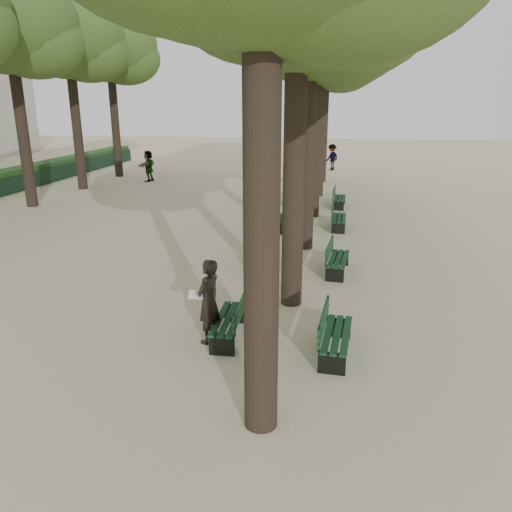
# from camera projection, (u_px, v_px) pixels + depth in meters

# --- Properties ---
(ground) EXTENTS (120.00, 120.00, 0.00)m
(ground) POSITION_uv_depth(u_px,v_px,m) (202.00, 355.00, 10.02)
(ground) COLOR beige
(ground) RESTS_ON ground
(tree_central_2) EXTENTS (6.00, 6.00, 9.95)m
(tree_central_2) POSITION_uv_depth(u_px,v_px,m) (312.00, 5.00, 15.03)
(tree_central_2) COLOR #33261C
(tree_central_2) RESTS_ON ground
(tree_central_3) EXTENTS (6.00, 6.00, 9.95)m
(tree_central_3) POSITION_uv_depth(u_px,v_px,m) (319.00, 27.00, 19.74)
(tree_central_3) COLOR #33261C
(tree_central_3) RESTS_ON ground
(tree_central_4) EXTENTS (6.00, 6.00, 9.95)m
(tree_central_4) POSITION_uv_depth(u_px,v_px,m) (324.00, 41.00, 24.45)
(tree_central_4) COLOR #33261C
(tree_central_4) RESTS_ON ground
(tree_central_5) EXTENTS (6.00, 6.00, 9.95)m
(tree_central_5) POSITION_uv_depth(u_px,v_px,m) (327.00, 51.00, 29.15)
(tree_central_5) COLOR #33261C
(tree_central_5) RESTS_ON ground
(tree_far_3) EXTENTS (6.00, 6.00, 10.45)m
(tree_far_3) POSITION_uv_depth(u_px,v_px,m) (8.00, 22.00, 21.68)
(tree_far_3) COLOR #33261C
(tree_far_3) RESTS_ON ground
(tree_far_4) EXTENTS (6.00, 6.00, 10.45)m
(tree_far_4) POSITION_uv_depth(u_px,v_px,m) (67.00, 36.00, 26.39)
(tree_far_4) COLOR #33261C
(tree_far_4) RESTS_ON ground
(tree_far_5) EXTENTS (6.00, 6.00, 10.45)m
(tree_far_5) POSITION_uv_depth(u_px,v_px,m) (109.00, 46.00, 31.09)
(tree_far_5) COLOR #33261C
(tree_far_5) RESTS_ON ground
(bench_left_0) EXTENTS (0.62, 1.81, 0.92)m
(bench_left_0) POSITION_uv_depth(u_px,v_px,m) (229.00, 326.00, 10.68)
(bench_left_0) COLOR black
(bench_left_0) RESTS_ON ground
(bench_left_1) EXTENTS (0.69, 1.84, 0.92)m
(bench_left_1) POSITION_uv_depth(u_px,v_px,m) (264.00, 257.00, 15.44)
(bench_left_1) COLOR black
(bench_left_1) RESTS_ON ground
(bench_left_2) EXTENTS (0.61, 1.81, 0.92)m
(bench_left_2) POSITION_uv_depth(u_px,v_px,m) (281.00, 223.00, 19.69)
(bench_left_2) COLOR black
(bench_left_2) RESTS_ON ground
(bench_left_3) EXTENTS (0.78, 1.86, 0.92)m
(bench_left_3) POSITION_uv_depth(u_px,v_px,m) (293.00, 198.00, 24.54)
(bench_left_3) COLOR black
(bench_left_3) RESTS_ON ground
(bench_right_0) EXTENTS (0.70, 1.84, 0.92)m
(bench_right_0) POSITION_uv_depth(u_px,v_px,m) (336.00, 342.00, 9.98)
(bench_right_0) COLOR black
(bench_right_0) RESTS_ON ground
(bench_right_1) EXTENTS (0.74, 1.85, 0.92)m
(bench_right_1) POSITION_uv_depth(u_px,v_px,m) (338.00, 264.00, 14.71)
(bench_right_1) COLOR black
(bench_right_1) RESTS_ON ground
(bench_right_2) EXTENTS (0.59, 1.81, 0.92)m
(bench_right_2) POSITION_uv_depth(u_px,v_px,m) (339.00, 222.00, 19.79)
(bench_right_2) COLOR black
(bench_right_2) RESTS_ON ground
(bench_right_3) EXTENTS (0.65, 1.82, 0.92)m
(bench_right_3) POSITION_uv_depth(u_px,v_px,m) (339.00, 202.00, 23.79)
(bench_right_3) COLOR black
(bench_right_3) RESTS_ON ground
(man_with_map) EXTENTS (0.74, 0.81, 1.82)m
(man_with_map) POSITION_uv_depth(u_px,v_px,m) (209.00, 301.00, 10.35)
(man_with_map) COLOR black
(man_with_map) RESTS_ON ground
(pedestrian_a) EXTENTS (0.59, 0.83, 1.59)m
(pedestrian_a) POSITION_uv_depth(u_px,v_px,m) (270.00, 168.00, 31.40)
(pedestrian_a) COLOR #262628
(pedestrian_a) RESTS_ON ground
(pedestrian_e) EXTENTS (0.63, 1.81, 1.91)m
(pedestrian_e) POSITION_uv_depth(u_px,v_px,m) (149.00, 166.00, 31.22)
(pedestrian_e) COLOR #262628
(pedestrian_e) RESTS_ON ground
(pedestrian_b) EXTENTS (1.03, 1.18, 1.86)m
(pedestrian_b) POSITION_uv_depth(u_px,v_px,m) (332.00, 157.00, 36.19)
(pedestrian_b) COLOR #262628
(pedestrian_b) RESTS_ON ground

